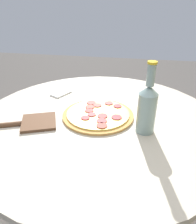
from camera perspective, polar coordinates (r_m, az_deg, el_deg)
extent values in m
cylinder|color=#B2A893|center=(1.19, 0.22, -17.92)|extent=(0.07, 0.07, 0.73)
cylinder|color=#B2A893|center=(0.95, 0.26, -2.07)|extent=(1.06, 1.06, 0.02)
cylinder|color=#C68E47|center=(0.95, 0.00, -0.79)|extent=(0.31, 0.31, 0.01)
cylinder|color=#E0BC4C|center=(0.95, 0.00, -0.37)|extent=(0.27, 0.27, 0.01)
cylinder|color=maroon|center=(0.89, 1.04, -2.30)|extent=(0.04, 0.04, 0.00)
cylinder|color=maroon|center=(0.91, -3.33, -1.52)|extent=(0.04, 0.04, 0.00)
cylinder|color=maroon|center=(1.03, -1.78, 2.47)|extent=(0.04, 0.04, 0.00)
cylinder|color=maroon|center=(1.01, -0.17, 1.78)|extent=(0.04, 0.04, 0.00)
cylinder|color=maroon|center=(1.03, 2.82, 2.33)|extent=(0.04, 0.04, 0.00)
cylinder|color=maroon|center=(0.85, 1.01, -3.55)|extent=(0.04, 0.04, 0.00)
cylinder|color=maroon|center=(0.91, 4.87, -1.36)|extent=(0.04, 0.04, 0.00)
cylinder|color=maroon|center=(0.92, 1.18, -1.02)|extent=(0.04, 0.04, 0.00)
cylinder|color=maroon|center=(0.93, -1.65, -0.66)|extent=(0.04, 0.04, 0.00)
cylinder|color=maroon|center=(0.99, -2.09, 1.37)|extent=(0.04, 0.04, 0.00)
cylinder|color=maroon|center=(1.01, 5.11, 1.58)|extent=(0.04, 0.04, 0.00)
cylinder|color=maroon|center=(0.96, -2.31, 0.40)|extent=(0.04, 0.04, 0.00)
cylinder|color=gray|center=(0.83, 12.52, -0.33)|extent=(0.07, 0.07, 0.16)
cone|color=gray|center=(0.79, 13.23, 5.63)|extent=(0.07, 0.07, 0.03)
cylinder|color=gray|center=(0.77, 13.68, 9.37)|extent=(0.03, 0.03, 0.08)
cylinder|color=gold|center=(0.76, 14.05, 12.43)|extent=(0.03, 0.03, 0.01)
cube|color=brown|center=(0.93, -15.19, -2.53)|extent=(0.18, 0.18, 0.01)
cylinder|color=brown|center=(0.96, -23.64, -3.24)|extent=(0.07, 0.15, 0.02)
cube|color=white|center=(1.18, -9.68, 4.83)|extent=(0.12, 0.10, 0.01)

